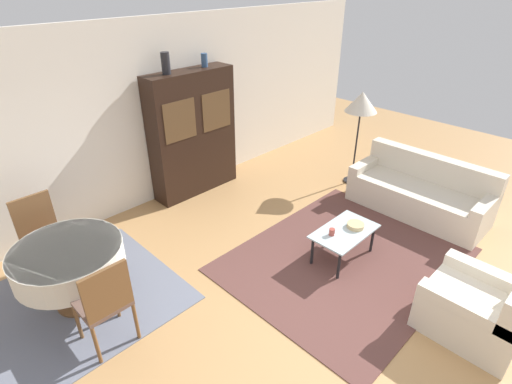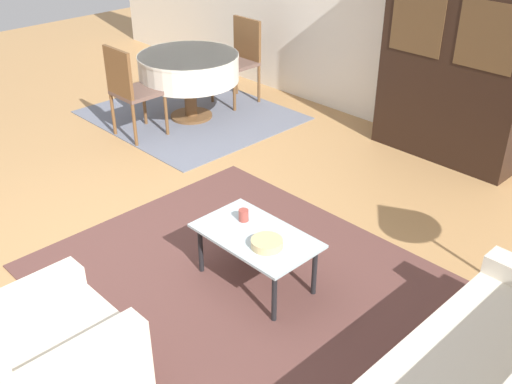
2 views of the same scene
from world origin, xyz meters
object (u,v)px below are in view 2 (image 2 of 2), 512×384
dining_table (189,68)px  dining_chair_near (130,87)px  coffee_table (256,240)px  bowl (267,243)px  cup (244,215)px  armchair (31,366)px  display_cabinet (456,62)px  dining_chair_far (240,56)px

dining_table → dining_chair_near: dining_chair_near is taller
coffee_table → dining_chair_near: bearing=163.4°
bowl → cup: bearing=161.9°
armchair → cup: (-0.14, 1.69, 0.16)m
coffee_table → dining_table: (-2.71, 1.59, 0.23)m
coffee_table → dining_table: bearing=149.6°
display_cabinet → bowl: display_cabinet is taller
coffee_table → display_cabinet: size_ratio=0.44×
display_cabinet → bowl: 2.90m
cup → bowl: size_ratio=0.40×
armchair → cup: 1.70m
dining_chair_far → bowl: dining_chair_far is taller
display_cabinet → dining_chair_far: 2.61m
dining_chair_near → bowl: bearing=-16.7°
display_cabinet → dining_chair_far: (-2.54, -0.40, -0.41)m
display_cabinet → dining_table: 2.83m
display_cabinet → dining_chair_near: display_cabinet is taller
dining_chair_near → cup: bearing=-16.5°
coffee_table → bowl: (0.16, -0.05, 0.08)m
armchair → coffee_table: 1.63m
dining_chair_near → dining_chair_far: size_ratio=1.00×
coffee_table → cup: (-0.19, 0.06, 0.09)m
dining_chair_near → bowl: (2.87, -0.86, -0.13)m
dining_chair_near → dining_chair_far: (0.00, 1.57, 0.00)m
cup → display_cabinet: bearing=89.6°
display_cabinet → cup: size_ratio=22.64×
armchair → dining_chair_near: bearing=137.5°
dining_table → bowl: size_ratio=5.26×
dining_table → bowl: (2.87, -1.64, -0.15)m
armchair → dining_table: 4.19m
dining_chair_near → coffee_table: bearing=-16.6°
dining_chair_near → cup: size_ratio=11.39×
coffee_table → display_cabinet: display_cabinet is taller
coffee_table → dining_chair_far: dining_chair_far is taller
coffee_table → dining_table: dining_table is taller
dining_chair_near → dining_chair_far: same height
dining_table → coffee_table: bearing=-30.4°
dining_table → dining_chair_far: size_ratio=1.14×
display_cabinet → cup: (-0.02, -2.72, -0.52)m
display_cabinet → dining_table: (-2.54, -1.19, -0.39)m
dining_chair_near → cup: (2.52, -0.75, -0.11)m
armchair → dining_chair_far: bearing=123.6°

